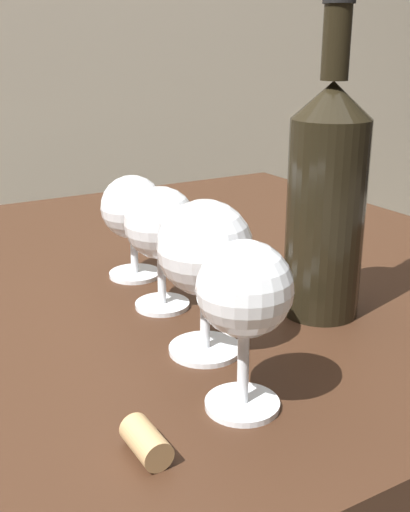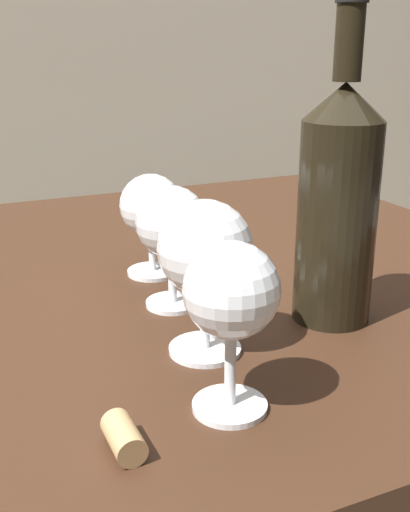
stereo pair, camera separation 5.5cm
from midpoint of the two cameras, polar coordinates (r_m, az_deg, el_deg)
dining_table at (r=0.79m, az=-7.37°, el=-9.65°), size 1.13×0.86×0.77m
wine_glass_merlot at (r=0.46m, az=5.81°, el=-3.69°), size 0.07×0.07×0.14m
wine_glass_empty at (r=0.55m, az=2.87°, el=0.31°), size 0.08×0.08×0.14m
wine_glass_chardonnay at (r=0.65m, az=-0.65°, el=2.93°), size 0.07×0.07×0.13m
wine_glass_white at (r=0.74m, az=-2.88°, el=4.44°), size 0.07×0.07×0.12m
wine_bottle at (r=0.63m, az=14.39°, el=4.85°), size 0.08×0.08×0.31m
cork at (r=0.45m, az=-3.81°, el=-16.16°), size 0.02×0.04×0.02m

